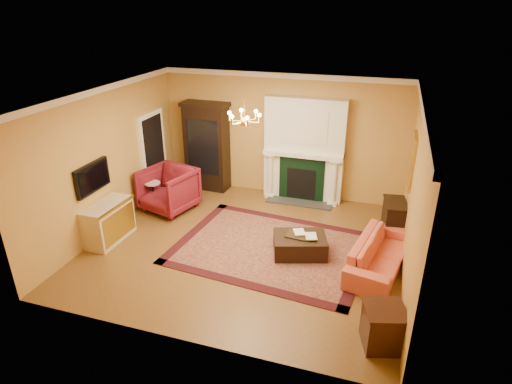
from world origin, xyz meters
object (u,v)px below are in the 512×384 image
at_px(china_cabinet, 207,148).
at_px(commode, 108,222).
at_px(coral_sofa, 380,249).
at_px(end_table, 383,328).
at_px(leather_ottoman, 300,245).
at_px(console_table, 393,220).
at_px(wingback_armchair, 168,188).
at_px(pedestal_table, 153,193).

bearing_deg(china_cabinet, commode, -102.11).
distance_m(commode, coral_sofa, 5.34).
distance_m(end_table, leather_ottoman, 2.58).
xyz_separation_m(coral_sofa, console_table, (0.20, 1.25, -0.01)).
bearing_deg(wingback_armchair, china_cabinet, 92.02).
distance_m(commode, console_table, 5.82).
relative_size(end_table, console_table, 0.78).
bearing_deg(leather_ottoman, coral_sofa, -18.70).
bearing_deg(end_table, wingback_armchair, 148.96).
bearing_deg(pedestal_table, console_table, 2.94).
height_order(wingback_armchair, console_table, wingback_armchair).
distance_m(china_cabinet, console_table, 4.87).
relative_size(wingback_armchair, console_table, 1.44).
bearing_deg(coral_sofa, wingback_armchair, 89.66).
bearing_deg(console_table, pedestal_table, 174.53).
height_order(china_cabinet, pedestal_table, china_cabinet).
bearing_deg(commode, china_cabinet, 76.25).
relative_size(china_cabinet, end_table, 3.54).
height_order(pedestal_table, end_table, pedestal_table).
relative_size(wingback_armchair, coral_sofa, 0.55).
bearing_deg(end_table, coral_sofa, 94.13).
distance_m(coral_sofa, end_table, 1.98).
bearing_deg(wingback_armchair, coral_sofa, 3.77).
bearing_deg(console_table, china_cabinet, 156.79).
bearing_deg(coral_sofa, commode, 108.11).
bearing_deg(wingback_armchair, leather_ottoman, -0.82).
xyz_separation_m(wingback_armchair, leather_ottoman, (3.33, -0.98, -0.36)).
xyz_separation_m(wingback_armchair, coral_sofa, (4.81, -1.01, -0.16)).
xyz_separation_m(china_cabinet, end_table, (4.60, -4.46, -0.77)).
height_order(end_table, leather_ottoman, end_table).
height_order(china_cabinet, wingback_armchair, china_cabinet).
bearing_deg(coral_sofa, pedestal_table, 90.84).
distance_m(china_cabinet, wingback_armchair, 1.61).
xyz_separation_m(china_cabinet, wingback_armchair, (-0.36, -1.48, -0.52)).
distance_m(wingback_armchair, end_table, 5.79).
bearing_deg(end_table, commode, 166.01).
xyz_separation_m(china_cabinet, console_table, (4.66, -1.23, -0.69)).
relative_size(pedestal_table, leather_ottoman, 0.65).
relative_size(coral_sofa, end_table, 3.31).
bearing_deg(commode, leather_ottoman, 11.15).
relative_size(china_cabinet, wingback_armchair, 1.93).
height_order(commode, console_table, commode).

